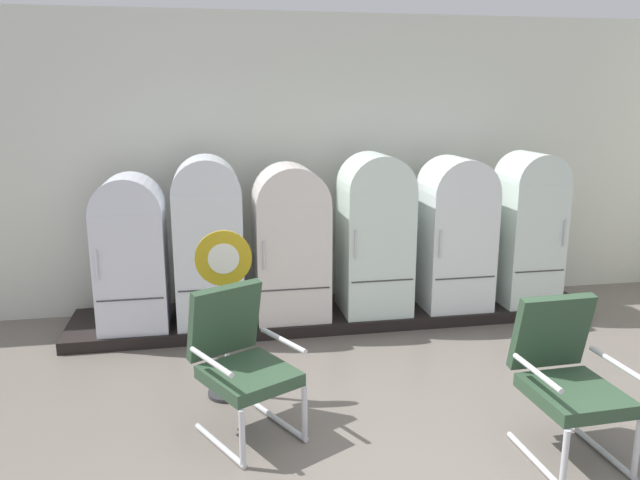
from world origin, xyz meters
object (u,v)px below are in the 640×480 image
(armchair_right, at_px, (566,373))
(sign_stand, at_px, (226,321))
(refrigerator_0, at_px, (131,248))
(armchair_left, at_px, (240,357))
(refrigerator_5, at_px, (528,224))
(refrigerator_2, at_px, (291,238))
(refrigerator_3, at_px, (375,229))
(refrigerator_1, at_px, (208,235))
(refrigerator_4, at_px, (455,229))

(armchair_right, distance_m, sign_stand, 2.45)
(refrigerator_0, height_order, armchair_left, refrigerator_0)
(refrigerator_0, distance_m, armchair_left, 2.16)
(refrigerator_5, bearing_deg, refrigerator_2, 179.30)
(refrigerator_3, bearing_deg, refrigerator_1, 179.05)
(refrigerator_2, height_order, sign_stand, refrigerator_2)
(refrigerator_1, relative_size, armchair_left, 1.58)
(refrigerator_5, distance_m, armchair_left, 3.72)
(refrigerator_1, distance_m, armchair_left, 2.01)
(refrigerator_4, bearing_deg, refrigerator_3, -180.00)
(refrigerator_0, xyz_separation_m, refrigerator_4, (3.26, -0.00, 0.06))
(refrigerator_5, bearing_deg, armchair_right, -113.28)
(refrigerator_3, bearing_deg, refrigerator_2, 179.37)
(armchair_right, bearing_deg, refrigerator_5, 66.72)
(refrigerator_3, bearing_deg, armchair_right, -77.14)
(refrigerator_5, relative_size, armchair_left, 1.57)
(refrigerator_2, relative_size, refrigerator_3, 0.94)
(refrigerator_0, bearing_deg, armchair_right, -40.72)
(refrigerator_0, relative_size, armchair_left, 1.43)
(armchair_right, bearing_deg, refrigerator_4, 83.79)
(refrigerator_2, bearing_deg, armchair_left, -107.80)
(refrigerator_3, bearing_deg, refrigerator_5, -0.73)
(armchair_right, bearing_deg, armchair_left, 162.78)
(refrigerator_1, bearing_deg, refrigerator_4, -0.62)
(refrigerator_5, bearing_deg, refrigerator_3, 179.27)
(refrigerator_0, bearing_deg, refrigerator_1, 2.16)
(refrigerator_2, xyz_separation_m, armchair_left, (-0.62, -1.93, -0.37))
(refrigerator_4, distance_m, refrigerator_5, 0.82)
(refrigerator_5, distance_m, armchair_right, 2.80)
(refrigerator_0, distance_m, refrigerator_3, 2.40)
(armchair_left, bearing_deg, refrigerator_3, 52.35)
(refrigerator_1, xyz_separation_m, refrigerator_4, (2.53, -0.03, -0.03))
(refrigerator_2, relative_size, refrigerator_4, 0.97)
(refrigerator_4, xyz_separation_m, refrigerator_5, (0.82, -0.02, 0.03))
(refrigerator_5, height_order, sign_stand, refrigerator_5)
(refrigerator_5, xyz_separation_m, armchair_left, (-3.16, -1.90, -0.43))
(refrigerator_1, xyz_separation_m, refrigerator_5, (3.35, -0.05, -0.00))
(refrigerator_5, bearing_deg, sign_stand, -157.05)
(refrigerator_0, height_order, refrigerator_2, refrigerator_2)
(refrigerator_1, bearing_deg, armchair_left, -84.56)
(refrigerator_0, xyz_separation_m, armchair_left, (0.91, -1.92, -0.34))
(refrigerator_2, height_order, armchair_left, refrigerator_2)
(refrigerator_3, relative_size, refrigerator_5, 1.01)
(refrigerator_2, bearing_deg, refrigerator_4, -0.31)
(refrigerator_4, bearing_deg, refrigerator_2, 179.69)
(refrigerator_2, xyz_separation_m, refrigerator_4, (1.73, -0.01, 0.02))
(refrigerator_0, bearing_deg, refrigerator_3, -0.01)
(refrigerator_3, bearing_deg, sign_stand, -138.24)
(refrigerator_1, distance_m, refrigerator_3, 1.67)
(refrigerator_4, bearing_deg, armchair_left, -140.68)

